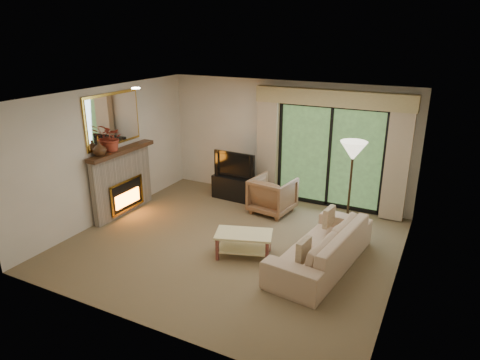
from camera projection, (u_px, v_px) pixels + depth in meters
The scene contains 22 objects.
floor at pixel (232, 243), 7.61m from camera, with size 5.50×5.50×0.00m, color brown.
ceiling at pixel (231, 96), 6.74m from camera, with size 5.50×5.50×0.00m, color silver.
wall_back at pixel (286, 141), 9.28m from camera, with size 5.00×5.00×0.00m, color beige.
wall_front at pixel (134, 234), 5.08m from camera, with size 5.00×5.00×0.00m, color beige.
wall_left at pixel (108, 154), 8.35m from camera, with size 5.00×5.00×0.00m, color beige.
wall_right at pixel (405, 202), 6.00m from camera, with size 5.00×5.00×0.00m, color beige.
fireplace at pixel (122, 181), 8.67m from camera, with size 0.24×1.70×1.37m, color gray, non-canonical shape.
mirror at pixel (113, 119), 8.29m from camera, with size 0.07×1.45×1.02m, color gold, non-canonical shape.
sliding_door at pixel (330, 157), 8.88m from camera, with size 2.26×0.10×2.16m, color black, non-canonical shape.
curtain_left at pixel (268, 146), 9.33m from camera, with size 0.45×0.18×2.35m, color tan.
curtain_right at pixel (398, 162), 8.18m from camera, with size 0.45×0.18×2.35m, color tan.
cornice at pixel (333, 98), 8.40m from camera, with size 3.20×0.24×0.32m, color tan.
media_console at pixel (237, 187), 9.56m from camera, with size 1.04×0.47×0.52m, color black.
tv at pixel (237, 164), 9.37m from camera, with size 1.00×0.13×0.58m, color black.
armchair at pixel (273, 195), 8.80m from camera, with size 0.80×0.82×0.75m, color brown.
sofa at pixel (321, 246), 6.81m from camera, with size 2.32×0.90×0.68m, color tan.
pillow_near at pixel (304, 251), 6.21m from camera, with size 0.09×0.35×0.35m, color brown.
pillow_far at pixel (329, 217), 7.33m from camera, with size 0.09×0.34×0.34m, color brown.
coffee_table at pixel (244, 244), 7.13m from camera, with size 0.93×0.51×0.42m, color beige, non-canonical shape.
floor_lamp at pixel (350, 189), 7.69m from camera, with size 0.47×0.47×1.76m, color white, non-canonical shape.
vase at pixel (99, 149), 7.94m from camera, with size 0.26×0.26×0.27m, color #3A2212.
branches at pixel (112, 138), 8.18m from camera, with size 0.47×0.41×0.52m, color #993624.
Camera 1 is at (3.20, -6.00, 3.60)m, focal length 32.00 mm.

